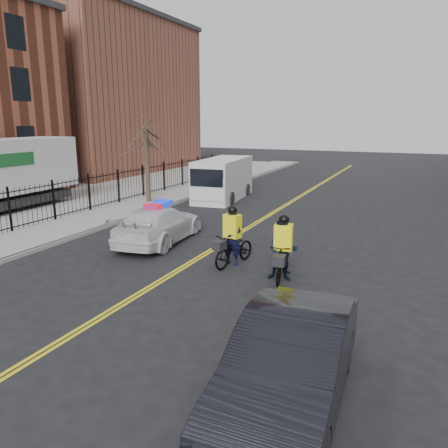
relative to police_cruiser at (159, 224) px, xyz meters
name	(u,v)px	position (x,y,z in m)	size (l,w,h in m)	color
ground	(172,274)	(2.45, -3.11, -0.75)	(120.00, 120.00, 0.00)	black
center_line_left	(255,222)	(2.37, 4.89, -0.75)	(0.10, 60.00, 0.01)	gold
center_line_right	(258,223)	(2.53, 4.89, -0.75)	(0.10, 60.00, 0.01)	gold
sidewalk	(130,209)	(-5.05, 4.89, -0.68)	(3.00, 60.00, 0.15)	gray
curb	(153,211)	(-3.55, 4.89, -0.68)	(0.20, 60.00, 0.15)	gray
iron_fence	(107,190)	(-6.55, 4.89, 0.25)	(0.12, 28.00, 2.00)	black
warehouse_far	(95,98)	(-20.55, 20.89, 6.25)	(14.00, 18.00, 14.00)	brown
street_tree	(146,144)	(-5.15, 6.89, 2.78)	(3.20, 3.20, 4.80)	#33261E
police_cruiser	(159,224)	(0.00, 0.00, 0.00)	(2.63, 5.34, 1.65)	silver
dark_sedan	(290,363)	(7.78, -8.02, 0.08)	(1.77, 5.07, 1.67)	black
cargo_van	(222,180)	(-1.77, 10.07, 0.48)	(2.80, 6.20, 2.51)	silver
cyclist_near	(232,244)	(3.84, -1.39, -0.03)	(1.17, 2.22, 2.08)	black
cyclist_far	(283,255)	(5.86, -2.11, 0.07)	(1.03, 2.13, 2.09)	black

